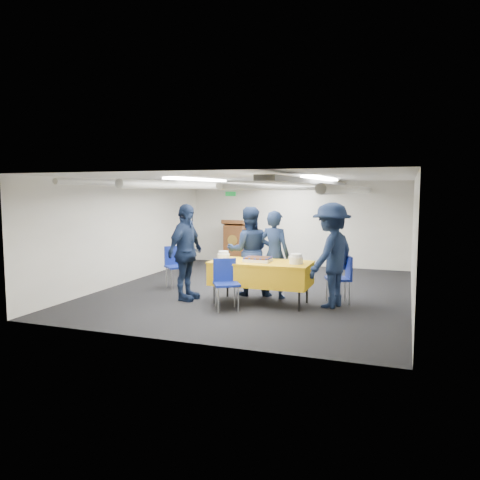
% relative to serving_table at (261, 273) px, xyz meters
% --- Properties ---
extents(ground, '(7.00, 7.00, 0.00)m').
position_rel_serving_table_xyz_m(ground, '(-0.42, 1.05, -0.56)').
color(ground, black).
rests_on(ground, ground).
extents(room_shell, '(6.00, 7.00, 2.30)m').
position_rel_serving_table_xyz_m(room_shell, '(-0.33, 1.46, 1.25)').
color(room_shell, silver).
rests_on(room_shell, ground).
extents(serving_table, '(1.80, 0.88, 0.77)m').
position_rel_serving_table_xyz_m(serving_table, '(0.00, 0.00, 0.00)').
color(serving_table, black).
rests_on(serving_table, ground).
extents(sheet_cake, '(0.48, 0.37, 0.09)m').
position_rel_serving_table_xyz_m(sheet_cake, '(-0.05, -0.03, 0.25)').
color(sheet_cake, white).
rests_on(sheet_cake, serving_table).
extents(plate_stack_left, '(0.22, 0.22, 0.16)m').
position_rel_serving_table_xyz_m(plate_stack_left, '(-0.71, -0.05, 0.29)').
color(plate_stack_left, white).
rests_on(plate_stack_left, serving_table).
extents(plate_stack_right, '(0.23, 0.23, 0.18)m').
position_rel_serving_table_xyz_m(plate_stack_right, '(0.65, -0.05, 0.29)').
color(plate_stack_right, white).
rests_on(plate_stack_right, serving_table).
extents(podium, '(0.62, 0.53, 1.25)m').
position_rel_serving_table_xyz_m(podium, '(-2.02, 4.10, 0.05)').
color(podium, brown).
rests_on(podium, ground).
extents(chair_near, '(0.58, 0.58, 0.87)m').
position_rel_serving_table_xyz_m(chair_near, '(-0.46, -0.58, -0.03)').
color(chair_near, gray).
rests_on(chair_near, ground).
extents(chair_right, '(0.54, 0.54, 0.87)m').
position_rel_serving_table_xyz_m(chair_right, '(1.39, 0.52, -0.03)').
color(chair_right, gray).
rests_on(chair_right, ground).
extents(chair_left, '(0.59, 0.59, 0.87)m').
position_rel_serving_table_xyz_m(chair_left, '(-2.14, 0.77, -0.03)').
color(chair_left, gray).
rests_on(chair_left, ground).
extents(sailor_a, '(0.69, 0.53, 1.67)m').
position_rel_serving_table_xyz_m(sailor_a, '(0.09, 0.56, 0.28)').
color(sailor_a, black).
rests_on(sailor_a, ground).
extents(sailor_b, '(1.03, 0.94, 1.73)m').
position_rel_serving_table_xyz_m(sailor_b, '(-0.45, 0.62, 0.31)').
color(sailor_b, black).
rests_on(sailor_b, ground).
extents(sailor_c, '(0.53, 1.09, 1.80)m').
position_rel_serving_table_xyz_m(sailor_c, '(-1.41, -0.19, 0.34)').
color(sailor_c, black).
rests_on(sailor_c, ground).
extents(sailor_d, '(1.05, 1.35, 1.84)m').
position_rel_serving_table_xyz_m(sailor_d, '(1.22, 0.20, 0.36)').
color(sailor_d, black).
rests_on(sailor_d, ground).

